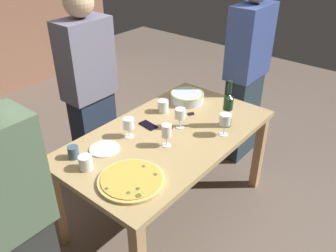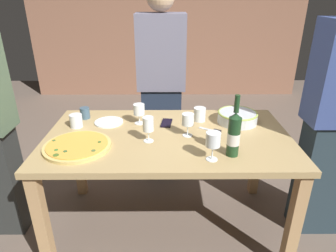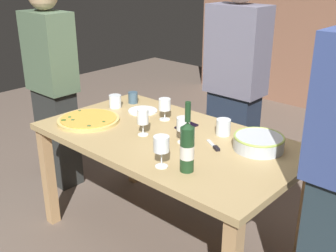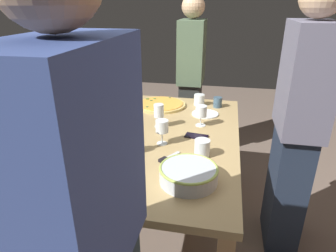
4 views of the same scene
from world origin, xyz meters
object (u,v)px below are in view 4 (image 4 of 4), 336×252
(side_plate, at_px, (205,114))
(pizza_knife, at_px, (167,158))
(wine_glass_far_right, at_px, (106,129))
(person_guest_left, at_px, (191,80))
(person_guest_right, at_px, (297,126))
(cup_amber, at_px, (218,102))
(pizza, at_px, (161,105))
(cell_phone, at_px, (196,136))
(wine_bottle, at_px, (106,137))
(wine_glass_by_bottle, at_px, (162,128))
(serving_bowl, at_px, (189,174))
(dining_table, at_px, (168,148))
(cup_ceramic, at_px, (202,148))
(wine_glass_far_left, at_px, (159,111))
(cup_spare, at_px, (199,100))
(wine_glass_near_pizza, at_px, (201,112))

(side_plate, relative_size, pizza_knife, 1.40)
(wine_glass_far_right, xyz_separation_m, person_guest_left, (-1.45, 0.31, -0.06))
(person_guest_right, bearing_deg, pizza_knife, 22.24)
(cup_amber, distance_m, pizza_knife, 0.94)
(pizza, bearing_deg, cell_phone, 33.45)
(wine_bottle, distance_m, wine_glass_by_bottle, 0.35)
(wine_glass_by_bottle, height_order, cup_amber, wine_glass_by_bottle)
(serving_bowl, relative_size, person_guest_left, 0.17)
(dining_table, xyz_separation_m, person_guest_right, (-0.05, 0.78, 0.20))
(cup_amber, xyz_separation_m, cup_ceramic, (0.84, -0.05, 0.01))
(serving_bowl, xyz_separation_m, cell_phone, (-0.51, -0.02, -0.04))
(wine_glass_far_left, height_order, side_plate, wine_glass_far_left)
(serving_bowl, bearing_deg, dining_table, -157.98)
(wine_bottle, bearing_deg, cell_phone, 130.10)
(wine_glass_by_bottle, xyz_separation_m, wine_glass_far_right, (0.12, -0.31, 0.02))
(cup_spare, bearing_deg, person_guest_left, -165.96)
(wine_glass_far_right, bearing_deg, person_guest_left, 168.01)
(side_plate, xyz_separation_m, person_guest_right, (0.37, 0.58, 0.10))
(wine_glass_far_right, bearing_deg, pizza, 169.67)
(cup_ceramic, relative_size, cup_spare, 1.08)
(cell_phone, distance_m, person_guest_left, 1.21)
(cup_spare, bearing_deg, cup_ceramic, 6.96)
(pizza_knife, xyz_separation_m, person_guest_right, (-0.36, 0.73, 0.10))
(person_guest_left, bearing_deg, serving_bowl, 6.61)
(wine_glass_far_right, height_order, cup_spare, wine_glass_far_right)
(wine_bottle, distance_m, wine_glass_near_pizza, 0.73)
(serving_bowl, height_order, cell_phone, serving_bowl)
(wine_glass_near_pizza, relative_size, cup_spare, 1.60)
(serving_bowl, bearing_deg, pizza_knife, -143.07)
(cup_spare, bearing_deg, wine_glass_by_bottle, -10.77)
(dining_table, relative_size, cup_spare, 17.70)
(person_guest_left, relative_size, person_guest_right, 0.95)
(wine_bottle, relative_size, wine_glass_by_bottle, 2.37)
(cup_spare, height_order, person_guest_left, person_guest_left)
(cup_ceramic, distance_m, cup_spare, 0.87)
(cup_spare, bearing_deg, pizza, -73.98)
(cup_amber, bearing_deg, cell_phone, -9.71)
(wine_glass_near_pizza, relative_size, pizza_knife, 1.00)
(wine_glass_near_pizza, relative_size, person_guest_right, 0.09)
(wine_bottle, relative_size, wine_glass_near_pizza, 2.50)
(dining_table, height_order, pizza_knife, pizza_knife)
(pizza, xyz_separation_m, person_guest_left, (-0.66, 0.16, 0.05))
(serving_bowl, bearing_deg, wine_bottle, -105.68)
(wine_glass_far_left, height_order, person_guest_right, person_guest_right)
(person_guest_right, bearing_deg, person_guest_left, -59.48)
(dining_table, distance_m, cup_spare, 0.66)
(pizza_knife, bearing_deg, person_guest_right, 116.15)
(wine_glass_by_bottle, height_order, side_plate, wine_glass_by_bottle)
(person_guest_left, bearing_deg, wine_glass_far_right, -12.38)
(cup_ceramic, xyz_separation_m, side_plate, (-0.65, -0.04, -0.04))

